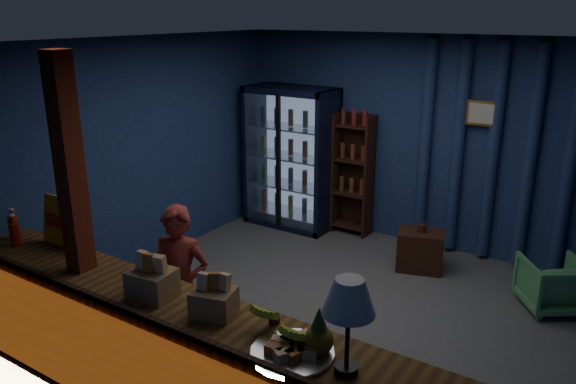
# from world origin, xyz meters

# --- Properties ---
(ground) EXTENTS (4.60, 4.60, 0.00)m
(ground) POSITION_xyz_m (0.00, 0.00, 0.00)
(ground) COLOR #515154
(ground) RESTS_ON ground
(room_walls) EXTENTS (4.60, 4.60, 4.60)m
(room_walls) POSITION_xyz_m (0.00, 0.00, 1.57)
(room_walls) COLOR navy
(room_walls) RESTS_ON ground
(counter) EXTENTS (4.40, 0.57, 0.99)m
(counter) POSITION_xyz_m (0.00, -1.91, 0.48)
(counter) COLOR brown
(counter) RESTS_ON ground
(support_post) EXTENTS (0.16, 0.16, 2.60)m
(support_post) POSITION_xyz_m (-1.05, -1.90, 1.30)
(support_post) COLOR maroon
(support_post) RESTS_ON ground
(beverage_cooler) EXTENTS (1.20, 0.62, 1.90)m
(beverage_cooler) POSITION_xyz_m (-1.55, 1.92, 0.93)
(beverage_cooler) COLOR black
(beverage_cooler) RESTS_ON ground
(bottle_shelf) EXTENTS (0.50, 0.28, 1.60)m
(bottle_shelf) POSITION_xyz_m (-0.70, 2.06, 0.79)
(bottle_shelf) COLOR #3E1D13
(bottle_shelf) RESTS_ON ground
(curtain_folds) EXTENTS (1.74, 0.14, 2.50)m
(curtain_folds) POSITION_xyz_m (1.00, 2.14, 1.30)
(curtain_folds) COLOR navy
(curtain_folds) RESTS_ON room_walls
(framed_picture) EXTENTS (0.36, 0.04, 0.28)m
(framed_picture) POSITION_xyz_m (0.85, 2.10, 1.75)
(framed_picture) COLOR gold
(framed_picture) RESTS_ON room_walls
(shopkeeper) EXTENTS (0.59, 0.49, 1.38)m
(shopkeeper) POSITION_xyz_m (-0.56, -1.36, 0.69)
(shopkeeper) COLOR maroon
(shopkeeper) RESTS_ON ground
(green_chair) EXTENTS (0.79, 0.80, 0.53)m
(green_chair) POSITION_xyz_m (1.90, 1.30, 0.26)
(green_chair) COLOR #50A15F
(green_chair) RESTS_ON ground
(side_table) EXTENTS (0.59, 0.50, 0.55)m
(side_table) POSITION_xyz_m (0.48, 1.44, 0.23)
(side_table) COLOR #3E1D13
(side_table) RESTS_ON ground
(yellow_sign) EXTENTS (0.52, 0.12, 0.42)m
(yellow_sign) POSITION_xyz_m (-1.52, -1.68, 1.16)
(yellow_sign) COLOR #FBAB0D
(yellow_sign) RESTS_ON counter
(soda_bottles) EXTENTS (0.23, 0.17, 0.28)m
(soda_bottles) POSITION_xyz_m (-1.97, -1.87, 1.06)
(soda_bottles) COLOR red
(soda_bottles) RESTS_ON counter
(snack_box_left) EXTENTS (0.33, 0.28, 0.32)m
(snack_box_left) POSITION_xyz_m (-0.27, -1.91, 1.06)
(snack_box_left) COLOR #946A47
(snack_box_left) RESTS_ON counter
(snack_box_centre) EXTENTS (0.32, 0.29, 0.29)m
(snack_box_centre) POSITION_xyz_m (0.25, -1.87, 1.05)
(snack_box_centre) COLOR #946A47
(snack_box_centre) RESTS_ON counter
(pastry_tray) EXTENTS (0.49, 0.49, 0.08)m
(pastry_tray) POSITION_xyz_m (0.93, -1.97, 0.98)
(pastry_tray) COLOR silver
(pastry_tray) RESTS_ON counter
(banana_bunches) EXTENTS (0.54, 0.31, 0.18)m
(banana_bunches) POSITION_xyz_m (0.78, -1.83, 1.04)
(banana_bunches) COLOR yellow
(banana_bunches) RESTS_ON counter
(table_lamp) EXTENTS (0.29, 0.29, 0.57)m
(table_lamp) POSITION_xyz_m (1.27, -1.95, 1.39)
(table_lamp) COLOR black
(table_lamp) RESTS_ON counter
(pineapple) EXTENTS (0.17, 0.17, 0.30)m
(pineapple) POSITION_xyz_m (1.06, -1.89, 1.08)
(pineapple) COLOR olive
(pineapple) RESTS_ON counter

